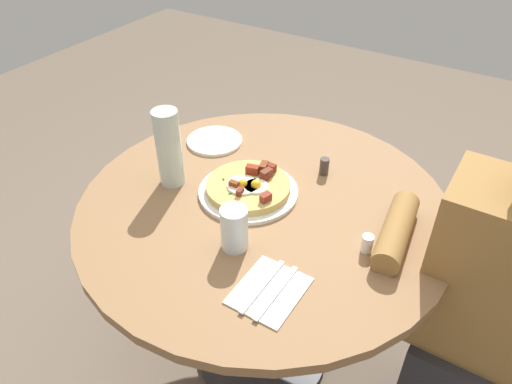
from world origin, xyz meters
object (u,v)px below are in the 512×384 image
knife (276,293)px  salt_shaker (367,244)px  water_glass (234,229)px  bread_plate (215,141)px  fork (263,286)px  breakfast_pizza (249,186)px  dining_table (263,246)px  water_bottle (169,148)px  pizza_plate (248,191)px  person_seated (487,328)px  pepper_shaker (324,166)px

knife → salt_shaker: salt_shaker is taller
water_glass → salt_shaker: bearing=-150.9°
bread_plate → fork: bearing=135.6°
water_glass → salt_shaker: 0.33m
breakfast_pizza → bread_plate: bearing=-34.9°
dining_table → fork: 0.36m
water_bottle → water_glass: bearing=157.2°
fork → water_bottle: size_ratio=0.78×
dining_table → salt_shaker: bearing=174.5°
breakfast_pizza → dining_table: bearing=166.7°
dining_table → pizza_plate: (0.06, -0.01, 0.17)m
dining_table → person_seated: (-0.63, -0.08, -0.04)m
knife → breakfast_pizza: bearing=-137.8°
fork → salt_shaker: 0.28m
salt_shaker → pepper_shaker: (0.23, -0.24, 0.00)m
pizza_plate → pepper_shaker: size_ratio=5.38×
breakfast_pizza → salt_shaker: (-0.37, 0.04, -0.00)m
water_glass → breakfast_pizza: bearing=-66.6°
fork → knife: size_ratio=1.00×
water_glass → fork: bearing=148.4°
bread_plate → breakfast_pizza: bearing=145.1°
fork → pepper_shaker: (0.08, -0.48, 0.02)m
salt_shaker → pepper_shaker: bearing=-46.4°
fork → pizza_plate: bearing=-141.7°
pepper_shaker → water_glass: bearing=82.7°
breakfast_pizza → water_glass: bearing=113.4°
person_seated → knife: person_seated is taller
dining_table → pizza_plate: pizza_plate is taller
fork → dining_table: bearing=-149.0°
knife → salt_shaker: bearing=153.8°
fork → pepper_shaker: bearing=-170.5°
knife → water_glass: 0.19m
dining_table → bread_plate: (0.30, -0.19, 0.17)m
knife → water_bottle: bearing=-113.6°
breakfast_pizza → knife: breakfast_pizza is taller
person_seated → bread_plate: 0.96m
dining_table → knife: size_ratio=5.74×
salt_shaker → water_bottle: bearing=2.8°
fork → knife: same height
bread_plate → pizza_plate: bearing=144.6°
water_glass → pepper_shaker: (-0.05, -0.40, -0.03)m
fork → pepper_shaker: pepper_shaker is taller
water_glass → bread_plate: bearing=-48.3°
person_seated → water_bottle: (0.91, 0.14, 0.32)m
person_seated → breakfast_pizza: person_seated is taller
water_glass → water_bottle: water_bottle is taller
bread_plate → pepper_shaker: size_ratio=3.47×
fork → salt_shaker: bearing=147.3°
knife → pepper_shaker: pepper_shaker is taller
water_bottle → fork: bearing=154.4°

